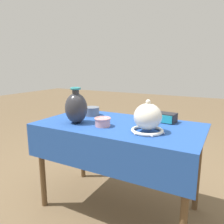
# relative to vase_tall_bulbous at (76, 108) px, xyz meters

# --- Properties ---
(ground_plane) EXTENTS (14.00, 14.00, 0.00)m
(ground_plane) POSITION_rel_vase_tall_bulbous_xyz_m (0.30, 0.13, -0.82)
(ground_plane) COLOR brown
(display_table) EXTENTS (1.22, 0.67, 0.70)m
(display_table) POSITION_rel_vase_tall_bulbous_xyz_m (0.30, 0.12, -0.19)
(display_table) COLOR brown
(display_table) RESTS_ON ground_plane
(vase_tall_bulbous) EXTENTS (0.17, 0.17, 0.27)m
(vase_tall_bulbous) POSITION_rel_vase_tall_bulbous_xyz_m (0.00, 0.00, 0.00)
(vase_tall_bulbous) COLOR #2D2D33
(vase_tall_bulbous) RESTS_ON display_table
(vase_dome_bell) EXTENTS (0.23, 0.21, 0.22)m
(vase_dome_bell) POSITION_rel_vase_tall_bulbous_xyz_m (0.55, 0.03, -0.03)
(vase_dome_bell) COLOR white
(vase_dome_bell) RESTS_ON display_table
(mosaic_tile_box) EXTENTS (0.15, 0.13, 0.07)m
(mosaic_tile_box) POSITION_rel_vase_tall_bulbous_xyz_m (0.60, 0.35, -0.08)
(mosaic_tile_box) COLOR #232328
(mosaic_tile_box) RESTS_ON display_table
(cup_wide_rose) EXTENTS (0.12, 0.12, 0.06)m
(cup_wide_rose) POSITION_rel_vase_tall_bulbous_xyz_m (0.22, 0.01, -0.08)
(cup_wide_rose) COLOR #D19399
(cup_wide_rose) RESTS_ON display_table
(pot_squat_slate) EXTENTS (0.13, 0.13, 0.07)m
(pot_squat_slate) POSITION_rel_vase_tall_bulbous_xyz_m (-0.04, 0.27, -0.08)
(pot_squat_slate) COLOR slate
(pot_squat_slate) RESTS_ON display_table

